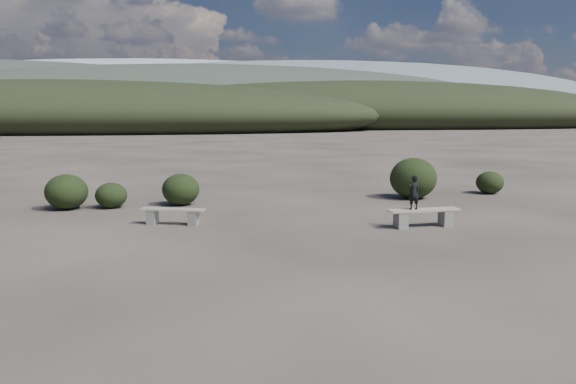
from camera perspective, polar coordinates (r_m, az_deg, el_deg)
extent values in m
plane|color=#312B26|center=(11.07, 4.02, -8.12)|extent=(1200.00, 1200.00, 0.00)
cube|color=slate|center=(16.16, -13.61, -2.47)|extent=(0.34, 0.41, 0.40)
cube|color=slate|center=(15.75, -9.56, -2.63)|extent=(0.34, 0.41, 0.40)
cube|color=gray|center=(15.90, -11.64, -1.75)|extent=(1.83, 0.90, 0.05)
cube|color=slate|center=(15.41, 11.39, -2.82)|extent=(0.31, 0.41, 0.44)
cube|color=slate|center=(16.01, 15.73, -2.56)|extent=(0.31, 0.41, 0.44)
cube|color=gray|center=(15.66, 13.63, -1.79)|extent=(2.03, 0.58, 0.06)
imported|color=black|center=(15.44, 12.65, -0.03)|extent=(0.38, 0.29, 0.94)
ellipsoid|color=black|center=(19.21, -17.52, -0.32)|extent=(1.02, 1.02, 0.84)
ellipsoid|color=black|center=(19.24, -10.84, 0.26)|extent=(1.24, 1.24, 1.07)
ellipsoid|color=black|center=(20.88, 12.61, 1.38)|extent=(1.69, 1.69, 1.48)
ellipsoid|color=black|center=(22.98, 19.81, 0.92)|extent=(1.04, 1.04, 0.87)
ellipsoid|color=black|center=(19.42, -21.58, 0.02)|extent=(1.34, 1.34, 1.14)
ellipsoid|color=black|center=(102.90, -21.52, 7.21)|extent=(110.00, 40.00, 12.00)
ellipsoid|color=black|center=(126.04, 8.69, 7.91)|extent=(120.00, 44.00, 14.00)
ellipsoid|color=#303B30|center=(170.41, -7.93, 8.67)|extent=(190.00, 64.00, 24.00)
ellipsoid|color=slate|center=(318.77, 4.55, 9.16)|extent=(340.00, 110.00, 44.00)
ellipsoid|color=#9AA4AD|center=(411.42, -12.64, 9.10)|extent=(460.00, 140.00, 56.00)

